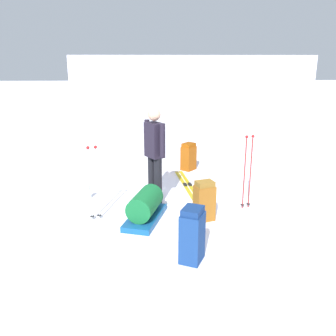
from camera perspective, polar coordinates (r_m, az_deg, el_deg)
The scene contains 11 objects.
ground_plane at distance 6.42m, azimuth 0.00°, elevation -5.99°, with size 80.00×80.00×0.00m, color white.
distant_snow_ridge at distance 31.75m, azimuth 3.61°, elevation 14.76°, with size 19.55×5.00×2.81m, color white.
skier_standing at distance 6.29m, azimuth -2.12°, elevation 2.69°, with size 0.37×0.50×1.70m.
ski_pair_near at distance 7.41m, azimuth 3.09°, elevation -2.76°, with size 0.40×1.95×0.05m.
backpack_large_dark at distance 5.80m, azimuth 5.74°, elevation -5.22°, with size 0.36×0.31×0.65m.
backpack_bright at distance 8.41m, azimuth 3.25°, elevation 1.76°, with size 0.39×0.40×0.64m.
backpack_small_spare at distance 4.64m, azimuth 3.83°, elevation -10.52°, with size 0.37×0.40×0.73m.
ski_poles_planted_near at distance 5.78m, azimuth -11.65°, elevation -1.76°, with size 0.18×0.10×1.22m.
ski_poles_planted_far at distance 6.25m, azimuth 12.47°, elevation -0.05°, with size 0.18×0.10×1.29m.
gear_sled at distance 5.81m, azimuth -3.62°, elevation -6.14°, with size 0.74×1.15×0.49m.
thermos_bottle at distance 6.84m, azimuth -12.45°, elevation -3.77°, with size 0.07×0.07×0.26m, color #BBBABC.
Camera 1 is at (-0.26, -5.92, 2.48)m, focal length 38.66 mm.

